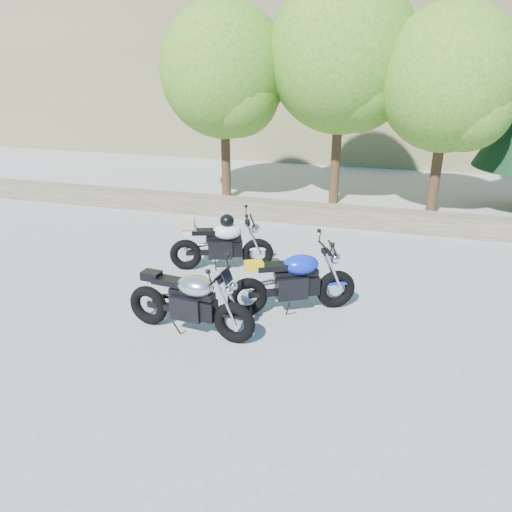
# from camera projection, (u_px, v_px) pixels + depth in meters

# --- Properties ---
(ground) EXTENTS (90.00, 90.00, 0.00)m
(ground) POSITION_uv_depth(u_px,v_px,m) (229.00, 315.00, 8.68)
(ground) COLOR gray
(ground) RESTS_ON ground
(stone_wall) EXTENTS (22.00, 0.55, 0.50)m
(stone_wall) POSITION_uv_depth(u_px,v_px,m) (294.00, 212.00, 13.49)
(stone_wall) COLOR brown
(stone_wall) RESTS_ON ground
(tree_decid_left) EXTENTS (3.67, 3.67, 5.62)m
(tree_decid_left) POSITION_uv_depth(u_px,v_px,m) (227.00, 76.00, 14.27)
(tree_decid_left) COLOR #382314
(tree_decid_left) RESTS_ON ground
(tree_decid_mid) EXTENTS (4.08, 4.08, 6.24)m
(tree_decid_mid) POSITION_uv_depth(u_px,v_px,m) (345.00, 61.00, 13.65)
(tree_decid_mid) COLOR #382314
(tree_decid_mid) RESTS_ON ground
(tree_decid_right) EXTENTS (3.54, 3.54, 5.41)m
(tree_decid_right) POSITION_uv_depth(u_px,v_px,m) (452.00, 85.00, 12.62)
(tree_decid_right) COLOR #382314
(tree_decid_right) RESTS_ON ground
(silver_bike) EXTENTS (2.26, 0.72, 1.13)m
(silver_bike) POSITION_uv_depth(u_px,v_px,m) (190.00, 303.00, 7.94)
(silver_bike) COLOR black
(silver_bike) RESTS_ON ground
(white_bike) EXTENTS (2.12, 0.91, 1.20)m
(white_bike) POSITION_uv_depth(u_px,v_px,m) (221.00, 243.00, 10.34)
(white_bike) COLOR black
(white_bike) RESTS_ON ground
(blue_bike) EXTENTS (2.13, 1.19, 1.16)m
(blue_bike) POSITION_uv_depth(u_px,v_px,m) (294.00, 282.00, 8.63)
(blue_bike) COLOR black
(blue_bike) RESTS_ON ground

